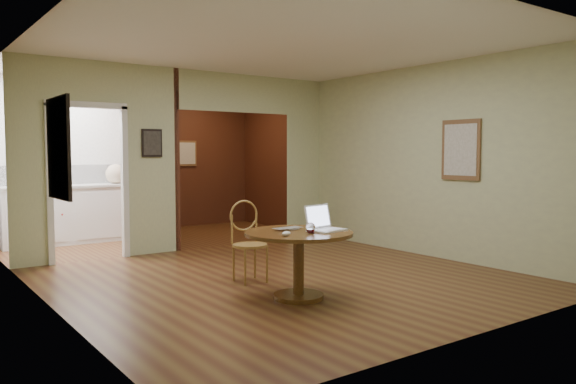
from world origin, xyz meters
TOP-DOWN VIEW (x-y plane):
  - floor at (0.00, 0.00)m, footprint 5.00×5.00m
  - room_shell at (-0.47, 3.10)m, footprint 5.20×7.50m
  - dining_table at (-0.40, -0.76)m, footprint 1.08×1.08m
  - chair at (-0.41, 0.20)m, footprint 0.41×0.41m
  - open_laptop at (-0.15, -0.83)m, footprint 0.40×0.37m
  - closed_laptop at (-0.42, -0.65)m, footprint 0.32×0.21m
  - mouse at (-0.68, -0.93)m, footprint 0.13×0.10m
  - wine_glass at (-0.39, -0.93)m, footprint 0.10×0.10m
  - pen at (-0.32, -0.89)m, footprint 0.14×0.07m
  - kitchen_cabinet at (-1.35, 4.20)m, footprint 2.06×0.60m
  - grocery_bag at (-0.55, 4.20)m, footprint 0.37×0.34m

SIDE VIEW (x-z plane):
  - floor at x=0.00m, z-range 0.00..0.00m
  - kitchen_cabinet at x=-1.35m, z-range 0.00..0.94m
  - dining_table at x=-0.40m, z-range 0.16..0.84m
  - chair at x=-0.41m, z-range 0.05..0.97m
  - pen at x=-0.32m, z-range 0.68..0.69m
  - closed_laptop at x=-0.42m, z-range 0.68..0.70m
  - mouse at x=-0.68m, z-range 0.68..0.72m
  - wine_glass at x=-0.39m, z-range 0.68..0.78m
  - open_laptop at x=-0.15m, z-range 0.62..0.87m
  - grocery_bag at x=-0.55m, z-range 0.94..1.27m
  - room_shell at x=-0.47m, z-range -1.21..3.79m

